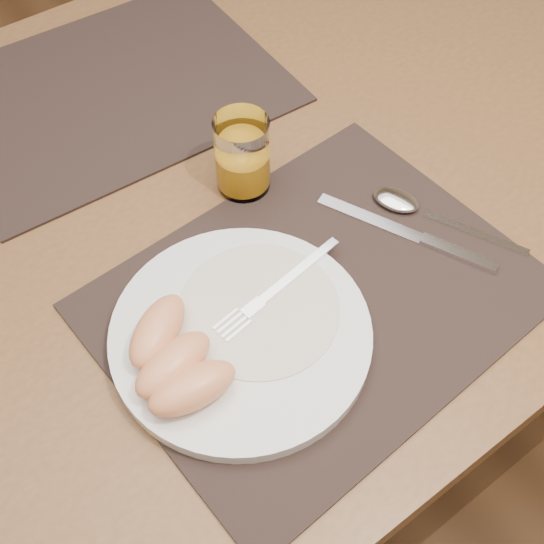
{
  "coord_description": "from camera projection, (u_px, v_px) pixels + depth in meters",
  "views": [
    {
      "loc": [
        -0.28,
        -0.52,
        1.37
      ],
      "look_at": [
        -0.02,
        -0.17,
        0.77
      ],
      "focal_mm": 45.0,
      "sensor_mm": 36.0,
      "label": 1
    }
  ],
  "objects": [
    {
      "name": "plate",
      "position": [
        241.0,
        334.0,
        0.7
      ],
      "size": [
        0.27,
        0.27,
        0.02
      ],
      "primitive_type": "cylinder",
      "color": "white",
      "rests_on": "placemat_near"
    },
    {
      "name": "placemat_near",
      "position": [
        317.0,
        298.0,
        0.74
      ],
      "size": [
        0.47,
        0.38,
        0.0
      ],
      "primitive_type": "cube",
      "rotation": [
        0.0,
        0.0,
        0.06
      ],
      "color": "black",
      "rests_on": "table"
    },
    {
      "name": "fork",
      "position": [
        270.0,
        294.0,
        0.72
      ],
      "size": [
        0.18,
        0.04,
        0.0
      ],
      "color": "silver",
      "rests_on": "plate"
    },
    {
      "name": "plate_dressing",
      "position": [
        259.0,
        308.0,
        0.71
      ],
      "size": [
        0.17,
        0.17,
        0.0
      ],
      "color": "white",
      "rests_on": "plate"
    },
    {
      "name": "juice_glass",
      "position": [
        242.0,
        158.0,
        0.8
      ],
      "size": [
        0.07,
        0.07,
        0.1
      ],
      "color": "white",
      "rests_on": "placemat_near"
    },
    {
      "name": "ground",
      "position": [
        232.0,
        426.0,
        1.45
      ],
      "size": [
        5.0,
        5.0,
        0.0
      ],
      "primitive_type": "plane",
      "color": "brown",
      "rests_on": "ground"
    },
    {
      "name": "spoon",
      "position": [
        408.0,
        205.0,
        0.81
      ],
      "size": [
        0.1,
        0.18,
        0.01
      ],
      "color": "silver",
      "rests_on": "placemat_near"
    },
    {
      "name": "placemat_far",
      "position": [
        112.0,
        90.0,
        0.94
      ],
      "size": [
        0.46,
        0.37,
        0.0
      ],
      "primitive_type": "cube",
      "rotation": [
        0.0,
        0.0,
        -0.04
      ],
      "color": "black",
      "rests_on": "table"
    },
    {
      "name": "grapefruit_wedges",
      "position": [
        174.0,
        360.0,
        0.65
      ],
      "size": [
        0.1,
        0.14,
        0.04
      ],
      "color": "#EC9860",
      "rests_on": "plate"
    },
    {
      "name": "table",
      "position": [
        208.0,
        225.0,
        0.91
      ],
      "size": [
        1.4,
        0.9,
        0.75
      ],
      "color": "brown",
      "rests_on": "ground"
    },
    {
      "name": "knife",
      "position": [
        421.0,
        238.0,
        0.78
      ],
      "size": [
        0.11,
        0.21,
        0.01
      ],
      "color": "silver",
      "rests_on": "placemat_near"
    }
  ]
}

